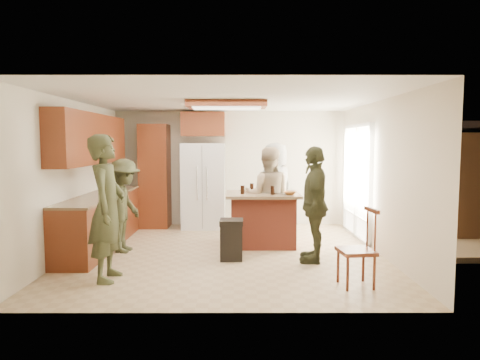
{
  "coord_description": "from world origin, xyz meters",
  "views": [
    {
      "loc": [
        0.2,
        -6.92,
        1.81
      ],
      "look_at": [
        0.22,
        0.66,
        1.15
      ],
      "focal_mm": 32.0,
      "sensor_mm": 36.0,
      "label": 1
    }
  ],
  "objects_px": {
    "person_front_left": "(107,208)",
    "trash_bin": "(231,239)",
    "spindle_chair": "(358,251)",
    "person_behind_right": "(275,188)",
    "person_counter": "(124,206)",
    "person_behind_left": "(268,195)",
    "refrigerator": "(204,186)",
    "person_side_right": "(314,204)",
    "kitchen_island": "(263,218)"
  },
  "relations": [
    {
      "from": "person_side_right",
      "to": "person_counter",
      "type": "bearing_deg",
      "value": -90.58
    },
    {
      "from": "person_behind_right",
      "to": "person_side_right",
      "type": "relative_size",
      "value": 1.03
    },
    {
      "from": "kitchen_island",
      "to": "trash_bin",
      "type": "bearing_deg",
      "value": -119.12
    },
    {
      "from": "person_behind_right",
      "to": "person_side_right",
      "type": "height_order",
      "value": "person_behind_right"
    },
    {
      "from": "person_front_left",
      "to": "person_behind_left",
      "type": "xyz_separation_m",
      "value": [
        2.25,
        2.06,
        -0.09
      ]
    },
    {
      "from": "person_counter",
      "to": "kitchen_island",
      "type": "height_order",
      "value": "person_counter"
    },
    {
      "from": "trash_bin",
      "to": "spindle_chair",
      "type": "xyz_separation_m",
      "value": [
        1.62,
        -1.24,
        0.13
      ]
    },
    {
      "from": "person_side_right",
      "to": "trash_bin",
      "type": "xyz_separation_m",
      "value": [
        -1.26,
        0.09,
        -0.56
      ]
    },
    {
      "from": "refrigerator",
      "to": "kitchen_island",
      "type": "height_order",
      "value": "refrigerator"
    },
    {
      "from": "person_behind_left",
      "to": "person_counter",
      "type": "relative_size",
      "value": 1.12
    },
    {
      "from": "person_behind_left",
      "to": "spindle_chair",
      "type": "height_order",
      "value": "person_behind_left"
    },
    {
      "from": "person_behind_left",
      "to": "kitchen_island",
      "type": "xyz_separation_m",
      "value": [
        -0.1,
        -0.13,
        -0.39
      ]
    },
    {
      "from": "person_behind_right",
      "to": "kitchen_island",
      "type": "xyz_separation_m",
      "value": [
        -0.3,
        -0.99,
        -0.43
      ]
    },
    {
      "from": "person_side_right",
      "to": "kitchen_island",
      "type": "xyz_separation_m",
      "value": [
        -0.73,
        1.05,
        -0.41
      ]
    },
    {
      "from": "person_front_left",
      "to": "refrigerator",
      "type": "height_order",
      "value": "person_front_left"
    },
    {
      "from": "person_front_left",
      "to": "trash_bin",
      "type": "xyz_separation_m",
      "value": [
        1.61,
        0.97,
        -0.64
      ]
    },
    {
      "from": "person_counter",
      "to": "kitchen_island",
      "type": "bearing_deg",
      "value": -71.51
    },
    {
      "from": "person_front_left",
      "to": "refrigerator",
      "type": "bearing_deg",
      "value": -16.58
    },
    {
      "from": "person_front_left",
      "to": "refrigerator",
      "type": "relative_size",
      "value": 1.07
    },
    {
      "from": "person_side_right",
      "to": "kitchen_island",
      "type": "height_order",
      "value": "person_side_right"
    },
    {
      "from": "person_counter",
      "to": "trash_bin",
      "type": "distance_m",
      "value": 1.91
    },
    {
      "from": "trash_bin",
      "to": "person_behind_left",
      "type": "bearing_deg",
      "value": 59.76
    },
    {
      "from": "person_front_left",
      "to": "person_counter",
      "type": "height_order",
      "value": "person_front_left"
    },
    {
      "from": "person_counter",
      "to": "person_behind_right",
      "type": "bearing_deg",
      "value": -53.85
    },
    {
      "from": "person_side_right",
      "to": "refrigerator",
      "type": "distance_m",
      "value": 3.23
    },
    {
      "from": "spindle_chair",
      "to": "trash_bin",
      "type": "bearing_deg",
      "value": 142.51
    },
    {
      "from": "kitchen_island",
      "to": "trash_bin",
      "type": "height_order",
      "value": "kitchen_island"
    },
    {
      "from": "person_behind_right",
      "to": "spindle_chair",
      "type": "height_order",
      "value": "person_behind_right"
    },
    {
      "from": "person_side_right",
      "to": "spindle_chair",
      "type": "bearing_deg",
      "value": 27.44
    },
    {
      "from": "person_behind_right",
      "to": "refrigerator",
      "type": "height_order",
      "value": "person_behind_right"
    },
    {
      "from": "person_front_left",
      "to": "person_counter",
      "type": "xyz_separation_m",
      "value": [
        -0.18,
        1.47,
        -0.19
      ]
    },
    {
      "from": "person_behind_left",
      "to": "spindle_chair",
      "type": "bearing_deg",
      "value": 117.77
    },
    {
      "from": "trash_bin",
      "to": "person_behind_right",
      "type": "bearing_deg",
      "value": 66.75
    },
    {
      "from": "person_behind_left",
      "to": "spindle_chair",
      "type": "distance_m",
      "value": 2.56
    },
    {
      "from": "refrigerator",
      "to": "trash_bin",
      "type": "height_order",
      "value": "refrigerator"
    },
    {
      "from": "person_side_right",
      "to": "trash_bin",
      "type": "distance_m",
      "value": 1.38
    },
    {
      "from": "spindle_chair",
      "to": "person_front_left",
      "type": "bearing_deg",
      "value": 175.24
    },
    {
      "from": "person_behind_left",
      "to": "person_side_right",
      "type": "xyz_separation_m",
      "value": [
        0.63,
        -1.18,
        0.01
      ]
    },
    {
      "from": "person_behind_right",
      "to": "person_counter",
      "type": "distance_m",
      "value": 3.01
    },
    {
      "from": "person_behind_right",
      "to": "person_counter",
      "type": "height_order",
      "value": "person_behind_right"
    },
    {
      "from": "trash_bin",
      "to": "person_side_right",
      "type": "bearing_deg",
      "value": -4.2
    },
    {
      "from": "person_behind_right",
      "to": "person_front_left",
      "type": "bearing_deg",
      "value": 13.91
    },
    {
      "from": "person_side_right",
      "to": "kitchen_island",
      "type": "distance_m",
      "value": 1.34
    },
    {
      "from": "refrigerator",
      "to": "spindle_chair",
      "type": "xyz_separation_m",
      "value": [
        2.25,
        -3.76,
        -0.45
      ]
    },
    {
      "from": "refrigerator",
      "to": "person_behind_right",
      "type": "bearing_deg",
      "value": -21.28
    },
    {
      "from": "person_side_right",
      "to": "trash_bin",
      "type": "bearing_deg",
      "value": -83.88
    },
    {
      "from": "person_behind_left",
      "to": "trash_bin",
      "type": "height_order",
      "value": "person_behind_left"
    },
    {
      "from": "person_behind_right",
      "to": "person_side_right",
      "type": "xyz_separation_m",
      "value": [
        0.42,
        -2.04,
        -0.03
      ]
    },
    {
      "from": "person_behind_right",
      "to": "person_counter",
      "type": "relative_size",
      "value": 1.17
    },
    {
      "from": "spindle_chair",
      "to": "person_behind_left",
      "type": "bearing_deg",
      "value": 112.78
    }
  ]
}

